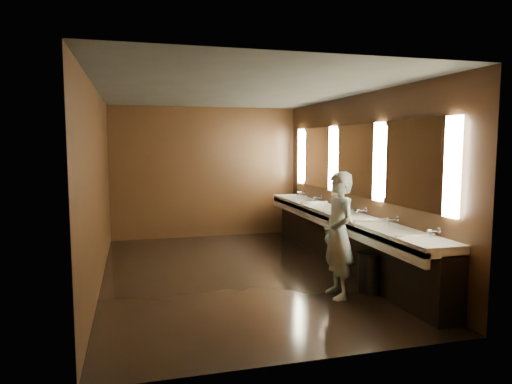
{
  "coord_description": "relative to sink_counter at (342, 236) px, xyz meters",
  "views": [
    {
      "loc": [
        -1.51,
        -6.78,
        2.01
      ],
      "look_at": [
        0.32,
        0.0,
        1.27
      ],
      "focal_mm": 32.0,
      "sensor_mm": 36.0,
      "label": 1
    }
  ],
  "objects": [
    {
      "name": "floor",
      "position": [
        -1.79,
        -0.0,
        -0.5
      ],
      "size": [
        6.0,
        6.0,
        0.0
      ],
      "primitive_type": "plane",
      "color": "black",
      "rests_on": "ground"
    },
    {
      "name": "ceiling",
      "position": [
        -1.79,
        -0.0,
        2.3
      ],
      "size": [
        4.0,
        6.0,
        0.02
      ],
      "primitive_type": "cube",
      "color": "#2D2D2B",
      "rests_on": "wall_back"
    },
    {
      "name": "wall_back",
      "position": [
        -1.79,
        3.0,
        0.9
      ],
      "size": [
        4.0,
        0.02,
        2.8
      ],
      "primitive_type": "cube",
      "color": "black",
      "rests_on": "floor"
    },
    {
      "name": "wall_front",
      "position": [
        -1.79,
        -3.0,
        0.9
      ],
      "size": [
        4.0,
        0.02,
        2.8
      ],
      "primitive_type": "cube",
      "color": "black",
      "rests_on": "floor"
    },
    {
      "name": "wall_left",
      "position": [
        -3.79,
        -0.0,
        0.9
      ],
      "size": [
        0.02,
        6.0,
        2.8
      ],
      "primitive_type": "cube",
      "color": "black",
      "rests_on": "floor"
    },
    {
      "name": "wall_right",
      "position": [
        0.21,
        -0.0,
        0.9
      ],
      "size": [
        0.02,
        6.0,
        2.8
      ],
      "primitive_type": "cube",
      "color": "black",
      "rests_on": "floor"
    },
    {
      "name": "sink_counter",
      "position": [
        0.0,
        0.0,
        0.0
      ],
      "size": [
        0.55,
        5.4,
        1.01
      ],
      "color": "black",
      "rests_on": "floor"
    },
    {
      "name": "mirror_band",
      "position": [
        0.19,
        -0.0,
        1.25
      ],
      "size": [
        0.06,
        5.03,
        1.15
      ],
      "color": "#FDF2C6",
      "rests_on": "wall_right"
    },
    {
      "name": "person",
      "position": [
        -0.74,
        -1.41,
        0.33
      ],
      "size": [
        0.4,
        0.61,
        1.66
      ],
      "primitive_type": "imported",
      "rotation": [
        0.0,
        0.0,
        -1.58
      ],
      "color": "#97D7E1",
      "rests_on": "floor"
    },
    {
      "name": "trash_bin",
      "position": [
        -0.22,
        -1.34,
        -0.23
      ],
      "size": [
        0.35,
        0.35,
        0.53
      ],
      "primitive_type": "cylinder",
      "rotation": [
        0.0,
        0.0,
        -0.03
      ],
      "color": "black",
      "rests_on": "floor"
    }
  ]
}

